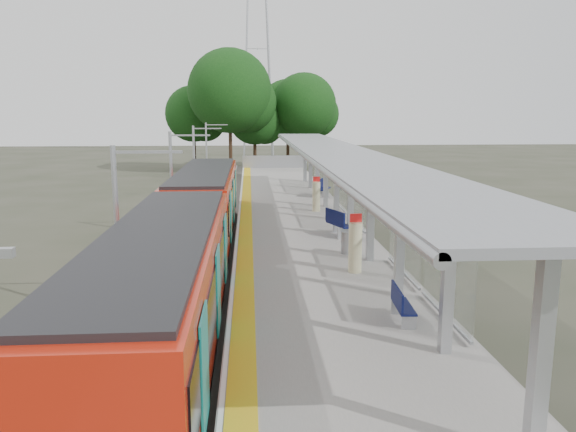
{
  "coord_description": "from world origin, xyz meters",
  "views": [
    {
      "loc": [
        -2.35,
        -9.64,
        6.34
      ],
      "look_at": [
        -0.85,
        12.11,
        2.3
      ],
      "focal_mm": 35.0,
      "sensor_mm": 36.0,
      "label": 1
    }
  ],
  "objects_px": {
    "info_pillar_near": "(355,247)",
    "train": "(191,232)",
    "bench_far": "(322,187)",
    "info_pillar_far": "(316,196)",
    "litter_bin": "(346,243)",
    "bench_near": "(401,303)",
    "bench_mid": "(338,222)"
  },
  "relations": [
    {
      "from": "bench_near",
      "to": "bench_far",
      "type": "relative_size",
      "value": 0.8
    },
    {
      "from": "info_pillar_far",
      "to": "bench_near",
      "type": "bearing_deg",
      "value": -82.76
    },
    {
      "from": "bench_near",
      "to": "info_pillar_near",
      "type": "bearing_deg",
      "value": 97.32
    },
    {
      "from": "info_pillar_near",
      "to": "train",
      "type": "bearing_deg",
      "value": 156.15
    },
    {
      "from": "train",
      "to": "litter_bin",
      "type": "bearing_deg",
      "value": 4.83
    },
    {
      "from": "train",
      "to": "info_pillar_far",
      "type": "bearing_deg",
      "value": 59.8
    },
    {
      "from": "info_pillar_near",
      "to": "litter_bin",
      "type": "xyz_separation_m",
      "value": [
        0.14,
        2.49,
        -0.44
      ]
    },
    {
      "from": "info_pillar_far",
      "to": "litter_bin",
      "type": "xyz_separation_m",
      "value": [
        0.04,
        -9.44,
        -0.39
      ]
    },
    {
      "from": "info_pillar_far",
      "to": "litter_bin",
      "type": "height_order",
      "value": "info_pillar_far"
    },
    {
      "from": "bench_near",
      "to": "litter_bin",
      "type": "bearing_deg",
      "value": 94.8
    },
    {
      "from": "bench_mid",
      "to": "train",
      "type": "bearing_deg",
      "value": -168.7
    },
    {
      "from": "bench_far",
      "to": "train",
      "type": "bearing_deg",
      "value": -91.6
    },
    {
      "from": "bench_near",
      "to": "litter_bin",
      "type": "height_order",
      "value": "bench_near"
    },
    {
      "from": "train",
      "to": "litter_bin",
      "type": "xyz_separation_m",
      "value": [
        5.82,
        0.49,
        -0.62
      ]
    },
    {
      "from": "bench_mid",
      "to": "litter_bin",
      "type": "relative_size",
      "value": 1.99
    },
    {
      "from": "bench_far",
      "to": "info_pillar_far",
      "type": "height_order",
      "value": "info_pillar_far"
    },
    {
      "from": "info_pillar_near",
      "to": "litter_bin",
      "type": "bearing_deg",
      "value": 82.34
    },
    {
      "from": "bench_mid",
      "to": "info_pillar_far",
      "type": "distance_m",
      "value": 6.23
    },
    {
      "from": "train",
      "to": "info_pillar_near",
      "type": "bearing_deg",
      "value": -19.4
    },
    {
      "from": "info_pillar_far",
      "to": "info_pillar_near",
      "type": "bearing_deg",
      "value": -84.02
    },
    {
      "from": "bench_far",
      "to": "info_pillar_far",
      "type": "relative_size",
      "value": 0.91
    },
    {
      "from": "bench_near",
      "to": "bench_mid",
      "type": "xyz_separation_m",
      "value": [
        -0.02,
        10.32,
        0.11
      ]
    },
    {
      "from": "bench_mid",
      "to": "info_pillar_near",
      "type": "height_order",
      "value": "info_pillar_near"
    },
    {
      "from": "train",
      "to": "info_pillar_near",
      "type": "height_order",
      "value": "train"
    },
    {
      "from": "bench_near",
      "to": "train",
      "type": "bearing_deg",
      "value": 135.52
    },
    {
      "from": "train",
      "to": "info_pillar_near",
      "type": "relative_size",
      "value": 13.71
    },
    {
      "from": "bench_near",
      "to": "litter_bin",
      "type": "distance_m",
      "value": 7.11
    },
    {
      "from": "bench_far",
      "to": "info_pillar_near",
      "type": "distance_m",
      "value": 17.35
    },
    {
      "from": "bench_near",
      "to": "bench_mid",
      "type": "height_order",
      "value": "bench_mid"
    },
    {
      "from": "litter_bin",
      "to": "bench_near",
      "type": "bearing_deg",
      "value": -88.51
    },
    {
      "from": "info_pillar_far",
      "to": "litter_bin",
      "type": "bearing_deg",
      "value": -83.31
    },
    {
      "from": "bench_far",
      "to": "litter_bin",
      "type": "relative_size",
      "value": 1.99
    }
  ]
}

